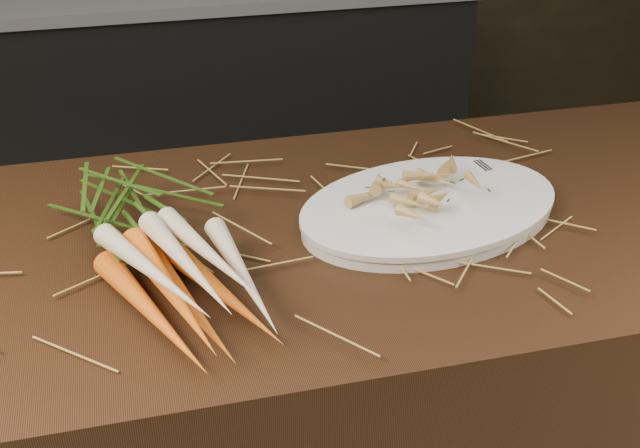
# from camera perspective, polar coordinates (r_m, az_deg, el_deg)

# --- Properties ---
(back_counter) EXTENTS (1.82, 0.62, 0.84)m
(back_counter) POSITION_cam_1_polar(r_m,az_deg,el_deg) (3.12, -7.31, 9.10)
(back_counter) COLOR black
(back_counter) RESTS_ON ground
(straw_bedding) EXTENTS (1.40, 0.60, 0.02)m
(straw_bedding) POSITION_cam_1_polar(r_m,az_deg,el_deg) (1.19, -10.70, -1.27)
(straw_bedding) COLOR #AB903E
(straw_bedding) RESTS_ON main_counter
(root_veg_bunch) EXTENTS (0.32, 0.54, 0.10)m
(root_veg_bunch) POSITION_cam_1_polar(r_m,az_deg,el_deg) (1.14, -12.57, -0.54)
(root_veg_bunch) COLOR #ED560E
(root_veg_bunch) RESTS_ON main_counter
(serving_platter) EXTENTS (0.48, 0.38, 0.02)m
(serving_platter) POSITION_cam_1_polar(r_m,az_deg,el_deg) (1.26, 7.80, 0.95)
(serving_platter) COLOR white
(serving_platter) RESTS_ON main_counter
(roasted_veg_heap) EXTENTS (0.24, 0.20, 0.05)m
(roasted_veg_heap) POSITION_cam_1_polar(r_m,az_deg,el_deg) (1.24, 7.91, 2.37)
(roasted_veg_heap) COLOR #B49647
(roasted_veg_heap) RESTS_ON serving_platter
(serving_fork) EXTENTS (0.03, 0.16, 0.00)m
(serving_fork) POSITION_cam_1_polar(r_m,az_deg,el_deg) (1.33, 13.66, 2.59)
(serving_fork) COLOR silver
(serving_fork) RESTS_ON serving_platter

